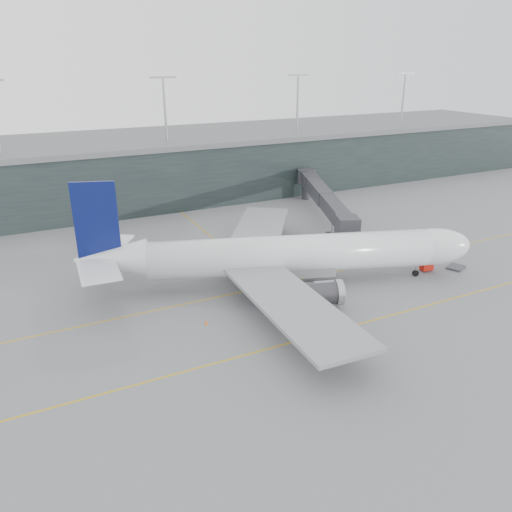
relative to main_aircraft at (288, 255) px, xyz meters
name	(u,v)px	position (x,y,z in m)	size (l,w,h in m)	color
ground	(232,282)	(-7.62, 4.53, -4.87)	(320.00, 320.00, 0.00)	slate
taxiline_a	(242,292)	(-7.62, 0.53, -4.86)	(160.00, 0.25, 0.02)	gold
taxiline_b	(296,341)	(-7.62, -15.47, -4.86)	(160.00, 0.25, 0.02)	gold
taxiline_lead_main	(214,239)	(-2.62, 24.53, -4.86)	(0.25, 60.00, 0.02)	gold
terminal	(138,168)	(-7.63, 62.53, 2.75)	(240.00, 36.00, 29.00)	black
main_aircraft	(288,255)	(0.00, 0.00, 0.00)	(60.36, 55.60, 17.36)	silver
jet_bridge	(308,191)	(22.29, 30.02, 0.72)	(21.07, 46.93, 7.47)	#2D2D32
gse_cart	(427,266)	(23.46, -5.81, -4.12)	(2.11, 1.48, 1.35)	red
baggage_dolly	(456,267)	(28.75, -7.28, -4.69)	(2.98, 2.38, 0.30)	#333237
uld_a	(189,262)	(-11.67, 13.58, -3.96)	(2.11, 1.78, 1.73)	#343438
uld_b	(194,257)	(-10.17, 14.95, -3.88)	(2.56, 2.35, 1.88)	#343438
uld_c	(200,255)	(-8.98, 15.24, -3.90)	(2.06, 1.65, 1.86)	#343438
cone_nose	(428,261)	(26.40, -3.26, -4.57)	(0.39, 0.39, 0.61)	#E33D0C
cone_wing_stbd	(339,315)	(0.90, -12.70, -4.53)	(0.44, 0.44, 0.69)	#CD420B
cone_wing_port	(257,248)	(2.46, 15.79, -4.56)	(0.39, 0.39, 0.62)	orange
cone_tail	(206,322)	(-16.19, -6.39, -4.52)	(0.44, 0.44, 0.70)	#F4570D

